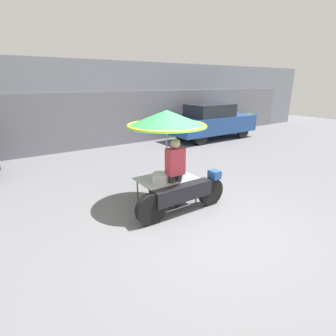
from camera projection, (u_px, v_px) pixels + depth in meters
name	position (u px, v px, depth m)	size (l,w,h in m)	color
ground_plane	(204.00, 223.00, 5.08)	(36.00, 36.00, 0.00)	slate
shopfront_building	(76.00, 105.00, 10.98)	(28.00, 2.06, 3.44)	gray
vendor_motorcycle_cart	(169.00, 137.00, 5.39)	(2.14, 1.67, 2.07)	black
vendor_person	(175.00, 170.00, 5.48)	(0.38, 0.22, 1.52)	#2D2D33
parked_car	(212.00, 121.00, 12.38)	(4.30, 1.65, 1.65)	black
potted_plant	(248.00, 120.00, 14.90)	(0.73, 0.73, 0.96)	#2D2D33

